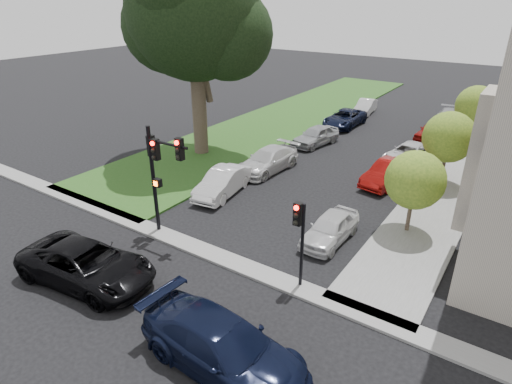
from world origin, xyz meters
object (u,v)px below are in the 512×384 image
Objects in this scene: car_parked_0 at (330,228)px; car_cross_near at (86,264)px; small_tree_c at (476,106)px; eucalyptus at (193,12)px; car_parked_6 at (268,160)px; car_parked_9 at (366,107)px; small_tree_a at (415,180)px; car_parked_2 at (409,154)px; car_parked_8 at (345,118)px; car_cross_far at (223,346)px; car_parked_7 at (316,136)px; car_parked_1 at (388,173)px; small_tree_b at (449,137)px; traffic_signal_secondary at (300,230)px; car_parked_4 at (450,119)px; traffic_signal_main at (159,163)px; car_parked_5 at (223,182)px; car_parked_3 at (434,131)px.

car_cross_near is at bearing -128.20° from car_parked_0.
small_tree_c is 1.13× the size of car_parked_0.
eucalyptus is 2.74× the size of car_parked_6.
car_parked_0 is at bearing -79.70° from car_parked_9.
small_tree_a is 10.43m from car_parked_6.
car_parked_8 is at bearing 149.98° from car_parked_2.
car_parked_7 is (-7.38, 20.83, -0.10)m from car_cross_far.
small_tree_c is 1.01× the size of car_parked_1.
small_tree_b is 1.01× the size of car_parked_1.
car_parked_0 is 24.48m from car_parked_9.
traffic_signal_secondary is 11.89m from car_parked_1.
small_tree_c is at bearing -68.42° from car_parked_4.
car_parked_2 is at bearing -25.66° from car_cross_near.
car_parked_9 is at bearing 72.05° from eucalyptus.
car_parked_4 is 8.85m from car_parked_8.
car_parked_2 is 0.95× the size of car_parked_6.
traffic_signal_main is at bearing -5.12° from car_cross_near.
eucalyptus is 2.70× the size of car_parked_8.
car_parked_4 is at bearing 31.04° from car_parked_8.
car_cross_far reaches higher than car_parked_7.
small_tree_c is at bearing -26.45° from car_cross_near.
eucalyptus is at bearing -114.81° from car_parked_9.
small_tree_c is at bearing 45.13° from car_parked_7.
traffic_signal_main reaches higher than small_tree_c.
car_parked_0 is (-0.41, 3.83, -1.88)m from traffic_signal_secondary.
traffic_signal_secondary reaches higher than car_parked_4.
car_parked_5 reaches higher than car_parked_8.
small_tree_a reaches higher than car_parked_8.
car_parked_9 is (-0.15, 17.67, -0.07)m from car_parked_6.
car_parked_4 is at bearing 61.30° from car_parked_5.
car_parked_8 is at bearing 112.22° from car_parked_0.
car_cross_far is at bearing -73.43° from car_parked_8.
car_parked_9 is (-7.30, 15.47, -0.07)m from car_parked_1.
small_tree_b is 1.14× the size of car_parked_0.
car_parked_3 is at bearing 72.47° from traffic_signal_main.
car_parked_0 is (-2.75, -9.73, -2.29)m from small_tree_b.
traffic_signal_main is 1.03× the size of car_parked_8.
car_parked_1 is 0.87× the size of car_parked_6.
small_tree_a reaches higher than car_parked_1.
traffic_signal_secondary is 0.81× the size of car_parked_5.
car_cross_near is 1.09× the size of car_parked_4.
car_parked_1 is at bearing -82.61° from car_parked_3.
eucalyptus reaches higher than car_cross_near.
eucalyptus reaches higher than car_cross_far.
car_parked_6 is at bearing 78.80° from car_parked_5.
car_parked_4 reaches higher than car_parked_7.
car_parked_6 reaches higher than car_parked_8.
small_tree_c is 20.44m from car_parked_5.
car_parked_2 is at bearing 10.04° from car_parked_7.
car_parked_5 is (-10.02, -17.68, -2.21)m from small_tree_c.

